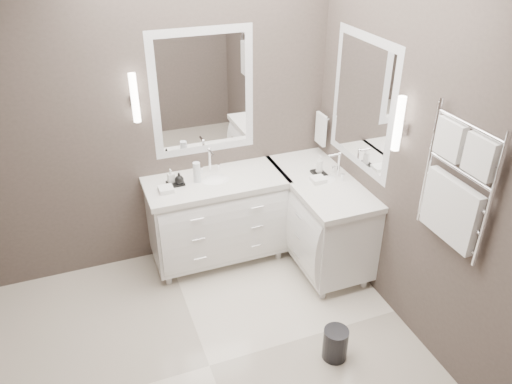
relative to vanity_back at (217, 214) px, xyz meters
name	(u,v)px	position (x,y,z in m)	size (l,w,h in m)	color
floor	(209,366)	(-0.45, -1.23, -0.49)	(3.20, 3.00, 0.01)	white
wall_back	(152,122)	(-0.45, 0.28, 0.86)	(3.20, 0.01, 2.70)	#49403B
wall_right	(422,167)	(1.15, -1.23, 0.86)	(0.01, 3.00, 2.70)	#49403B
vanity_back	(217,214)	(0.00, 0.00, 0.00)	(1.24, 0.59, 0.97)	white
vanity_right	(319,214)	(0.88, -0.33, 0.00)	(0.59, 1.24, 0.97)	white
mirror_back	(203,93)	(0.00, 0.26, 1.06)	(0.90, 0.02, 1.10)	white
mirror_right	(362,103)	(1.14, -0.43, 1.06)	(0.02, 0.90, 1.10)	white
sconce_back	(135,99)	(-0.58, 0.20, 1.11)	(0.06, 0.06, 0.40)	white
sconce_right	(398,125)	(1.08, -1.01, 1.11)	(0.06, 0.06, 0.40)	white
towel_bar_corner	(321,129)	(1.09, 0.13, 0.63)	(0.03, 0.22, 0.30)	white
towel_ladder	(455,190)	(1.10, -1.63, 0.91)	(0.06, 0.58, 0.90)	white
waste_bin	(335,344)	(0.45, -1.47, -0.36)	(0.19, 0.19, 0.26)	black
amenity_tray_back	(175,183)	(-0.35, 0.03, 0.38)	(0.15, 0.11, 0.02)	black
amenity_tray_right	(319,173)	(0.89, -0.24, 0.38)	(0.11, 0.14, 0.02)	black
water_bottle	(197,172)	(-0.16, 0.02, 0.46)	(0.06, 0.06, 0.18)	silver
soap_bottle_a	(171,176)	(-0.38, 0.05, 0.45)	(0.05, 0.06, 0.12)	white
soap_bottle_b	(179,178)	(-0.32, 0.00, 0.44)	(0.08, 0.08, 0.10)	black
soap_bottle_c	(320,164)	(0.89, -0.24, 0.47)	(0.06, 0.06, 0.16)	white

